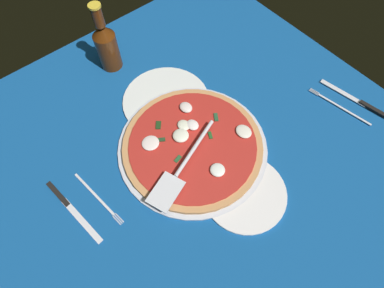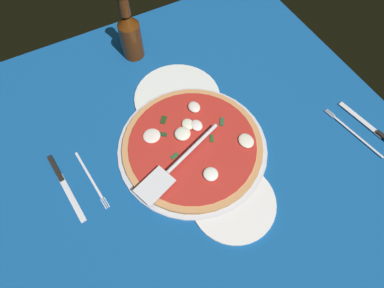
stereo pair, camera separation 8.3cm
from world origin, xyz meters
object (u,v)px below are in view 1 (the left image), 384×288
pizza_server (182,167)px  beer_bottle (106,45)px  dinner_plate_right (166,101)px  place_setting_near (349,105)px  dinner_plate_left (244,193)px  pizza (192,144)px  place_setting_far (84,203)px

pizza_server → beer_bottle: 43.59cm
dinner_plate_right → place_setting_near: place_setting_near is taller
dinner_plate_left → dinner_plate_right: size_ratio=0.83×
pizza → pizza_server: 8.52cm
pizza → beer_bottle: beer_bottle is taller
pizza → beer_bottle: 39.06cm
dinner_plate_left → beer_bottle: size_ratio=0.95×
pizza → place_setting_near: pizza is taller
place_setting_far → beer_bottle: size_ratio=0.97×
dinner_plate_left → place_setting_near: place_setting_near is taller
pizza_server → place_setting_near: bearing=144.7°
dinner_plate_left → place_setting_far: (23.20, 31.80, -0.15)cm
dinner_plate_right → place_setting_far: (-11.63, 34.18, -0.15)cm
place_setting_near → place_setting_far: 77.53cm
pizza_server → beer_bottle: size_ratio=1.23×
dinner_plate_right → place_setting_near: (-34.77, -39.82, -0.14)cm
pizza_server → beer_bottle: beer_bottle is taller
dinner_plate_right → pizza_server: size_ratio=0.94×
place_setting_near → place_setting_far: (23.14, 74.00, -0.01)cm
dinner_plate_left → pizza: pizza is taller
pizza → place_setting_far: bearing=81.0°
pizza → dinner_plate_right: bearing=-13.3°
place_setting_far → beer_bottle: bearing=131.7°
dinner_plate_right → place_setting_far: bearing=108.8°
pizza → pizza_server: pizza_server is taller
dinner_plate_right → pizza_server: (-20.83, 10.81, 3.58)cm
dinner_plate_right → place_setting_far: size_ratio=1.18×
place_setting_near → place_setting_far: bearing=63.1°
pizza → pizza_server: (-4.40, 6.93, 2.30)cm
pizza_server → dinner_plate_left: bearing=101.2°
place_setting_near → place_setting_far: same height
dinner_plate_left → pizza: (18.40, 1.50, 1.28)cm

